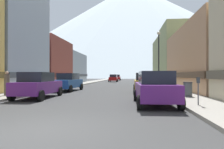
# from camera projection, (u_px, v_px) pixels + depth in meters

# --- Properties ---
(ground_plane) EXTENTS (400.00, 400.00, 0.00)m
(ground_plane) POSITION_uv_depth(u_px,v_px,m) (40.00, 132.00, 5.34)
(ground_plane) COLOR #393939
(sidewalk_left) EXTENTS (2.50, 100.00, 0.15)m
(sidewalk_left) POSITION_uv_depth(u_px,v_px,m) (89.00, 82.00, 40.78)
(sidewalk_left) COLOR gray
(sidewalk_left) RESTS_ON ground
(sidewalk_right) EXTENTS (2.50, 100.00, 0.15)m
(sidewalk_right) POSITION_uv_depth(u_px,v_px,m) (149.00, 83.00, 39.57)
(sidewalk_right) COLOR gray
(sidewalk_right) RESTS_ON ground
(storefront_left_2) EXTENTS (8.89, 9.14, 6.98)m
(storefront_left_2) POSITION_uv_depth(u_px,v_px,m) (36.00, 64.00, 29.25)
(storefront_left_2) COLOR brown
(storefront_left_2) RESTS_ON ground
(storefront_left_3) EXTENTS (8.56, 10.65, 6.04)m
(storefront_left_3) POSITION_uv_depth(u_px,v_px,m) (61.00, 69.00, 39.12)
(storefront_left_3) COLOR #99A5B2
(storefront_left_3) RESTS_ON ground
(storefront_right_2) EXTENTS (7.14, 8.04, 9.40)m
(storefront_right_2) POSITION_uv_depth(u_px,v_px,m) (184.00, 57.00, 30.28)
(storefront_right_2) COLOR #8C9966
(storefront_right_2) RESTS_ON ground
(storefront_right_3) EXTENTS (8.10, 8.65, 8.74)m
(storefront_right_3) POSITION_uv_depth(u_px,v_px,m) (175.00, 62.00, 38.84)
(storefront_right_3) COLOR #8C9966
(storefront_right_3) RESTS_ON ground
(car_left_0) EXTENTS (2.15, 4.44, 1.78)m
(car_left_0) POSITION_uv_depth(u_px,v_px,m) (38.00, 85.00, 13.17)
(car_left_0) COLOR #591E72
(car_left_0) RESTS_ON ground
(car_left_1) EXTENTS (2.25, 4.49, 1.78)m
(car_left_1) POSITION_uv_depth(u_px,v_px,m) (68.00, 82.00, 19.35)
(car_left_1) COLOR #19478C
(car_left_1) RESTS_ON ground
(car_right_0) EXTENTS (2.17, 4.45, 1.78)m
(car_right_0) POSITION_uv_depth(u_px,v_px,m) (155.00, 88.00, 10.19)
(car_right_0) COLOR #591E72
(car_right_0) RESTS_ON ground
(car_right_1) EXTENTS (2.12, 4.43, 1.78)m
(car_right_1) POSITION_uv_depth(u_px,v_px,m) (145.00, 83.00, 17.19)
(car_right_1) COLOR #B28419
(car_right_1) RESTS_ON ground
(car_driving_0) EXTENTS (2.06, 4.40, 1.78)m
(car_driving_0) POSITION_uv_depth(u_px,v_px,m) (117.00, 77.00, 58.97)
(car_driving_0) COLOR #9E1111
(car_driving_0) RESTS_ON ground
(car_driving_1) EXTENTS (2.06, 4.40, 1.78)m
(car_driving_1) POSITION_uv_depth(u_px,v_px,m) (113.00, 78.00, 46.07)
(car_driving_1) COLOR #9E1111
(car_driving_1) RESTS_ON ground
(parking_meter_near) EXTENTS (0.14, 0.10, 1.33)m
(parking_meter_near) POSITION_uv_depth(u_px,v_px,m) (198.00, 87.00, 9.18)
(parking_meter_near) COLOR #595960
(parking_meter_near) RESTS_ON sidewalk_right
(trash_bin_right) EXTENTS (0.59, 0.59, 0.98)m
(trash_bin_right) POSITION_uv_depth(u_px,v_px,m) (188.00, 89.00, 12.87)
(trash_bin_right) COLOR #4C5156
(trash_bin_right) RESTS_ON sidewalk_right
(potted_plant_1) EXTENTS (0.75, 0.75, 1.04)m
(potted_plant_1) POSITION_uv_depth(u_px,v_px,m) (169.00, 82.00, 22.62)
(potted_plant_1) COLOR brown
(potted_plant_1) RESTS_ON sidewalk_right
(potted_plant_2) EXTENTS (0.54, 0.54, 0.81)m
(potted_plant_2) POSITION_uv_depth(u_px,v_px,m) (54.00, 83.00, 23.90)
(potted_plant_2) COLOR #4C4C51
(potted_plant_2) RESTS_ON sidewalk_left
(pedestrian_0) EXTENTS (0.36, 0.36, 1.53)m
(pedestrian_0) POSITION_uv_depth(u_px,v_px,m) (37.00, 83.00, 18.09)
(pedestrian_0) COLOR maroon
(pedestrian_0) RESTS_ON sidewalk_left
(pedestrian_1) EXTENTS (0.36, 0.36, 1.71)m
(pedestrian_1) POSITION_uv_depth(u_px,v_px,m) (7.00, 84.00, 13.65)
(pedestrian_1) COLOR brown
(pedestrian_1) RESTS_ON sidewalk_left
(streetlamp_right) EXTENTS (0.36, 0.36, 5.86)m
(streetlamp_right) POSITION_uv_depth(u_px,v_px,m) (159.00, 51.00, 19.29)
(streetlamp_right) COLOR black
(streetlamp_right) RESTS_ON sidewalk_right
(mountain_backdrop) EXTENTS (358.93, 358.93, 127.03)m
(mountain_backdrop) POSITION_uv_depth(u_px,v_px,m) (133.00, 30.00, 263.85)
(mountain_backdrop) COLOR silver
(mountain_backdrop) RESTS_ON ground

